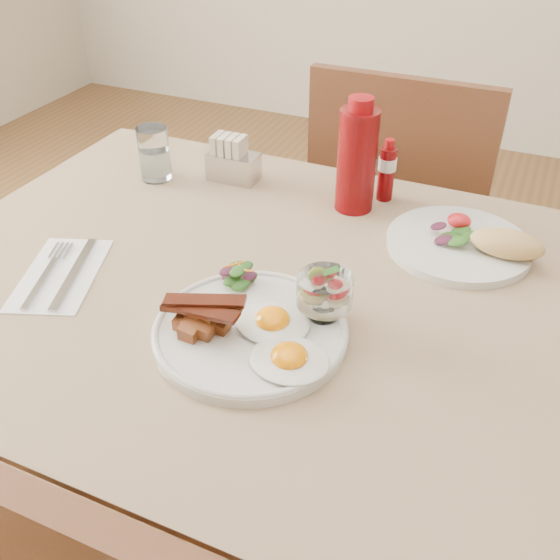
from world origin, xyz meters
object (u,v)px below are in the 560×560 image
Objects in this scene: table at (305,334)px; water_glass at (155,156)px; fruit_cup at (325,291)px; second_plate at (470,243)px; chair_far at (399,221)px; main_plate at (250,332)px; sugar_caddy at (232,162)px; ketchup_bottle at (357,159)px; hot_sauce_bottle at (387,171)px.

water_glass is (-0.43, 0.24, 0.14)m from table.
second_plate is (0.16, 0.29, -0.04)m from fruit_cup.
table is 0.52m from water_glass.
chair_far reaches higher than fruit_cup.
main_plate is 2.56× the size of water_glass.
sugar_caddy is at bearing 132.62° from fruit_cup.
second_plate is 0.51m from sugar_caddy.
sugar_caddy is at bearing 177.07° from ketchup_bottle.
ketchup_bottle is at bearing 101.24° from fruit_cup.
sugar_caddy is at bearing 120.11° from main_plate.
ketchup_bottle is (-0.02, 0.29, 0.19)m from table.
ketchup_bottle is 1.98× the size of water_glass.
table is 1.43× the size of chair_far.
chair_far is at bearing 94.09° from fruit_cup.
fruit_cup reaches higher than sugar_caddy.
sugar_caddy is (-0.27, 0.01, -0.06)m from ketchup_bottle.
ketchup_bottle reaches higher than table.
chair_far reaches higher than table.
chair_far is 0.50m from ketchup_bottle.
main_plate is 0.55m from water_glass.
main_plate is 1.29× the size of ketchup_bottle.
sugar_caddy is at bearing -128.40° from chair_far.
ketchup_bottle is at bearing -4.42° from sugar_caddy.
sugar_caddy is (-0.25, 0.43, 0.03)m from main_plate.
second_plate is 0.23m from hot_sauce_bottle.
hot_sauce_bottle is 0.32m from sugar_caddy.
fruit_cup reaches higher than second_plate.
water_glass is (-0.42, -0.04, -0.05)m from ketchup_bottle.
chair_far is 3.32× the size of main_plate.
main_plate is 0.49m from hot_sauce_bottle.
table is 6.14× the size of ketchup_bottle.
ketchup_bottle reaches higher than chair_far.
second_plate is (0.25, 0.35, 0.01)m from main_plate.
ketchup_bottle is 0.08m from hot_sauce_bottle.
ketchup_bottle reaches higher than water_glass.
ketchup_bottle is at bearing -126.98° from hot_sauce_bottle.
ketchup_bottle is (-0.07, 0.35, 0.04)m from fruit_cup.
water_glass reaches higher than main_plate.
sugar_caddy is (-0.31, -0.04, -0.02)m from hot_sauce_bottle.
second_plate is 1.24× the size of ketchup_bottle.
second_plate reaches higher than main_plate.
fruit_cup is at bearing -86.36° from hot_sauce_bottle.
sugar_caddy is at bearing 21.47° from water_glass.
main_plate reaches higher than table.
second_plate is at bearing -10.75° from sugar_caddy.
hot_sauce_bottle is at bearing 82.90° from main_plate.
ketchup_bottle is 0.28m from sugar_caddy.
fruit_cup is at bearing -48.87° from sugar_caddy.
chair_far is 8.93× the size of sugar_caddy.
table is 0.35m from ketchup_bottle.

